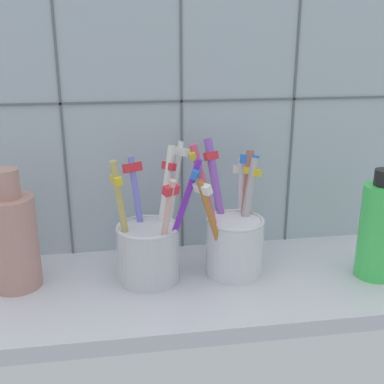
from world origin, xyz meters
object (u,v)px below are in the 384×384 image
(toothbrush_cup_right, at_px, (234,238))
(ceramic_vase, at_px, (12,238))
(soap_bottle, at_px, (379,229))
(toothbrush_cup_left, at_px, (149,246))

(toothbrush_cup_right, distance_m, ceramic_vase, 0.28)
(ceramic_vase, distance_m, soap_bottle, 0.46)
(soap_bottle, bearing_deg, ceramic_vase, 174.45)
(ceramic_vase, bearing_deg, toothbrush_cup_left, -2.74)
(toothbrush_cup_left, xyz_separation_m, toothbrush_cup_right, (0.11, 0.00, 0.00))
(ceramic_vase, height_order, soap_bottle, ceramic_vase)
(toothbrush_cup_left, xyz_separation_m, ceramic_vase, (-0.17, 0.01, 0.02))
(toothbrush_cup_right, height_order, ceramic_vase, toothbrush_cup_right)
(toothbrush_cup_right, xyz_separation_m, ceramic_vase, (-0.28, 0.01, 0.02))
(toothbrush_cup_left, xyz_separation_m, soap_bottle, (0.29, -0.04, 0.02))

